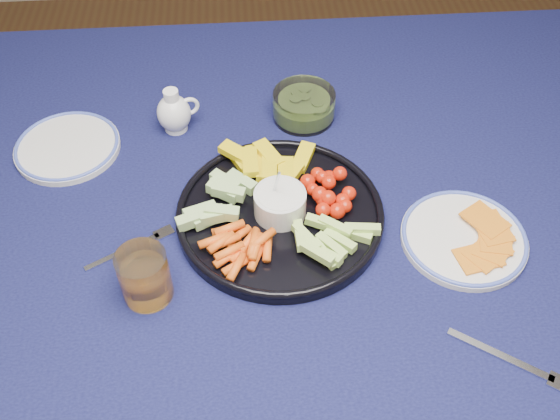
{
  "coord_description": "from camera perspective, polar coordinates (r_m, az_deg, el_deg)",
  "views": [
    {
      "loc": [
        0.02,
        -0.74,
        1.53
      ],
      "look_at": [
        0.07,
        -0.07,
        0.77
      ],
      "focal_mm": 40.0,
      "sensor_mm": 36.0,
      "label": 1
    }
  ],
  "objects": [
    {
      "name": "cheese_plate",
      "position": [
        1.03,
        16.5,
        -2.36
      ],
      "size": [
        0.2,
        0.2,
        0.02
      ],
      "color": "silver",
      "rests_on": "dining_table"
    },
    {
      "name": "crudite_platter",
      "position": [
        1.02,
        -0.14,
        -0.08
      ],
      "size": [
        0.34,
        0.34,
        0.11
      ],
      "color": "black",
      "rests_on": "dining_table"
    },
    {
      "name": "pickle_bowl",
      "position": [
        1.2,
        2.19,
        9.43
      ],
      "size": [
        0.12,
        0.12,
        0.06
      ],
      "color": "white",
      "rests_on": "dining_table"
    },
    {
      "name": "creamer_pitcher",
      "position": [
        1.18,
        -9.63,
        8.78
      ],
      "size": [
        0.08,
        0.06,
        0.09
      ],
      "color": "white",
      "rests_on": "dining_table"
    },
    {
      "name": "fork_left",
      "position": [
        1.02,
        -12.9,
        -3.15
      ],
      "size": [
        0.14,
        0.09,
        0.0
      ],
      "color": "silver",
      "rests_on": "dining_table"
    },
    {
      "name": "side_plate_extra",
      "position": [
        1.2,
        -18.87,
        5.51
      ],
      "size": [
        0.19,
        0.19,
        0.02
      ],
      "color": "silver",
      "rests_on": "dining_table"
    },
    {
      "name": "fork_right",
      "position": [
        0.94,
        21.19,
        -13.1
      ],
      "size": [
        0.16,
        0.12,
        0.0
      ],
      "color": "silver",
      "rests_on": "dining_table"
    },
    {
      "name": "dining_table",
      "position": [
        1.14,
        -3.82,
        -1.4
      ],
      "size": [
        1.67,
        1.07,
        0.75
      ],
      "color": "#53351B",
      "rests_on": "ground"
    },
    {
      "name": "juice_tumbler",
      "position": [
        0.93,
        -12.22,
        -6.11
      ],
      "size": [
        0.07,
        0.07,
        0.09
      ],
      "color": "white",
      "rests_on": "dining_table"
    }
  ]
}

